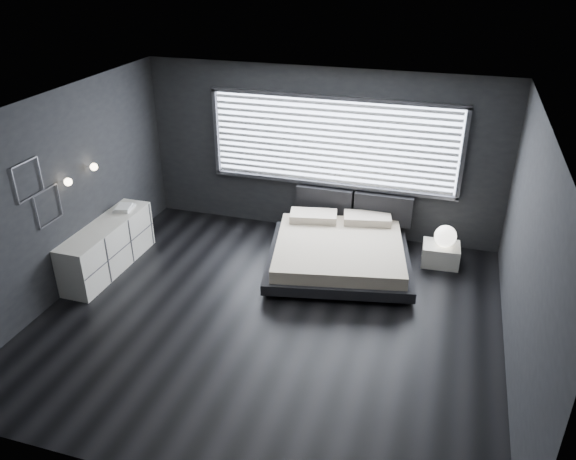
% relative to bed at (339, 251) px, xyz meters
% --- Properties ---
extents(room, '(6.04, 6.00, 2.80)m').
position_rel_bed_xyz_m(room, '(-0.60, -1.59, 1.14)').
color(room, black).
rests_on(room, ground).
extents(window, '(4.14, 0.09, 1.52)m').
position_rel_bed_xyz_m(window, '(-0.40, 1.11, 1.35)').
color(window, white).
rests_on(window, ground).
extents(headboard, '(1.96, 0.16, 0.52)m').
position_rel_bed_xyz_m(headboard, '(0.01, 1.05, 0.31)').
color(headboard, black).
rests_on(headboard, ground).
extents(sconce_near, '(0.18, 0.11, 0.11)m').
position_rel_bed_xyz_m(sconce_near, '(-3.48, -1.54, 1.34)').
color(sconce_near, silver).
rests_on(sconce_near, ground).
extents(sconce_far, '(0.18, 0.11, 0.11)m').
position_rel_bed_xyz_m(sconce_far, '(-3.48, -0.94, 1.34)').
color(sconce_far, silver).
rests_on(sconce_far, ground).
extents(wall_art_upper, '(0.01, 0.48, 0.48)m').
position_rel_bed_xyz_m(wall_art_upper, '(-3.57, -2.14, 1.59)').
color(wall_art_upper, '#47474C').
rests_on(wall_art_upper, ground).
extents(wall_art_lower, '(0.01, 0.48, 0.48)m').
position_rel_bed_xyz_m(wall_art_lower, '(-3.57, -1.89, 1.12)').
color(wall_art_lower, '#47474C').
rests_on(wall_art_lower, ground).
extents(bed, '(2.50, 2.42, 0.56)m').
position_rel_bed_xyz_m(bed, '(0.00, 0.00, 0.00)').
color(bed, black).
rests_on(bed, ground).
extents(nightstand, '(0.59, 0.50, 0.33)m').
position_rel_bed_xyz_m(nightstand, '(1.51, 0.53, -0.09)').
color(nightstand, silver).
rests_on(nightstand, ground).
extents(orb_lamp, '(0.34, 0.34, 0.34)m').
position_rel_bed_xyz_m(orb_lamp, '(1.54, 0.52, 0.24)').
color(orb_lamp, white).
rests_on(orb_lamp, nightstand).
extents(dresser, '(0.54, 1.88, 0.75)m').
position_rel_bed_xyz_m(dresser, '(-3.37, -1.09, 0.12)').
color(dresser, silver).
rests_on(dresser, ground).
extents(book_stack, '(0.30, 0.37, 0.07)m').
position_rel_bed_xyz_m(book_stack, '(-3.36, -0.52, 0.52)').
color(book_stack, white).
rests_on(book_stack, dresser).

